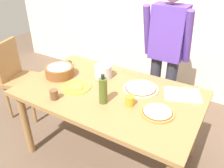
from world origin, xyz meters
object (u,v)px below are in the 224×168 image
chair_wooden_left (19,75)px  avocado (69,63)px  pizza_raw_on_board (141,88)px  cup_orange (130,101)px  olive_oil_bottle (103,91)px  cup_small_brown (54,94)px  cutting_board_white (182,95)px  pizza_cooked_on_tray (157,112)px  steel_pot (103,71)px  person_cook (166,50)px  plate_with_slice (76,87)px  popcorn_bowl (60,70)px  dining_table (109,100)px

chair_wooden_left → avocado: (0.69, 0.16, 0.25)m
pizza_raw_on_board → cup_orange: bearing=-84.1°
olive_oil_bottle → cup_small_brown: (-0.38, -0.17, -0.07)m
cup_orange → cutting_board_white: cup_orange is taller
pizza_cooked_on_tray → steel_pot: 0.73m
chair_wooden_left → person_cook: bearing=24.3°
olive_oil_bottle → cup_small_brown: olive_oil_bottle is taller
chair_wooden_left → cup_small_brown: size_ratio=11.18×
plate_with_slice → cup_orange: 0.54m
popcorn_bowl → pizza_cooked_on_tray: bearing=-4.4°
olive_oil_bottle → plate_with_slice: bearing=168.6°
olive_oil_bottle → cup_orange: 0.23m
olive_oil_bottle → cup_orange: size_ratio=3.01×
dining_table → pizza_cooked_on_tray: 0.50m
cup_small_brown → cutting_board_white: 1.09m
cutting_board_white → person_cook: bearing=124.6°
plate_with_slice → cutting_board_white: size_ratio=0.87×
cup_small_brown → avocado: (-0.30, 0.55, -0.01)m
pizza_cooked_on_tray → popcorn_bowl: (-1.05, 0.08, 0.05)m
chair_wooden_left → olive_oil_bottle: bearing=-9.2°
person_cook → olive_oil_bottle: bearing=-101.7°
cup_orange → chair_wooden_left: bearing=174.7°
pizza_cooked_on_tray → cup_small_brown: cup_small_brown is taller
pizza_raw_on_board → popcorn_bowl: bearing=-167.9°
dining_table → pizza_cooked_on_tray: (0.48, -0.08, 0.10)m
dining_table → chair_wooden_left: 1.33m
pizza_cooked_on_tray → dining_table: bearing=170.9°
dining_table → avocado: size_ratio=22.86×
plate_with_slice → cup_small_brown: size_ratio=3.06×
cup_small_brown → pizza_raw_on_board: bearing=42.5°
person_cook → cup_orange: size_ratio=19.06×
plate_with_slice → cup_orange: (0.54, 0.01, 0.03)m
cup_orange → avocado: cup_orange is taller
dining_table → cup_small_brown: size_ratio=18.82×
steel_pot → pizza_raw_on_board: bearing=-3.0°
avocado → cup_orange: bearing=-19.4°
chair_wooden_left → pizza_cooked_on_tray: 1.82m
olive_oil_bottle → cutting_board_white: 0.69m
pizza_raw_on_board → person_cook: bearing=88.6°
person_cook → avocado: person_cook is taller
chair_wooden_left → cup_orange: (1.57, -0.15, 0.26)m
plate_with_slice → popcorn_bowl: (-0.28, 0.10, 0.05)m
cup_orange → cutting_board_white: (0.32, 0.36, -0.04)m
pizza_raw_on_board → cutting_board_white: bearing=15.3°
cup_small_brown → avocado: cup_small_brown is taller
cup_orange → cup_small_brown: (-0.59, -0.24, 0.00)m
pizza_raw_on_board → steel_pot: bearing=177.0°
pizza_raw_on_board → cutting_board_white: pizza_raw_on_board is taller
steel_pot → cup_orange: 0.53m
steel_pot → cup_small_brown: size_ratio=2.04×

